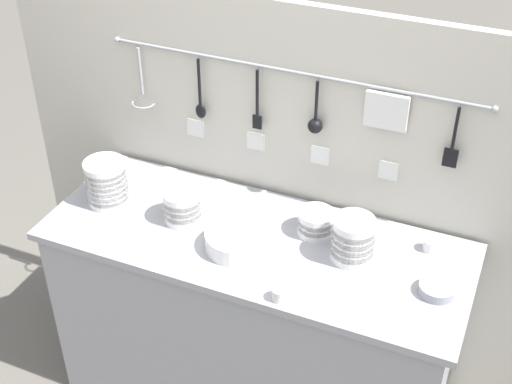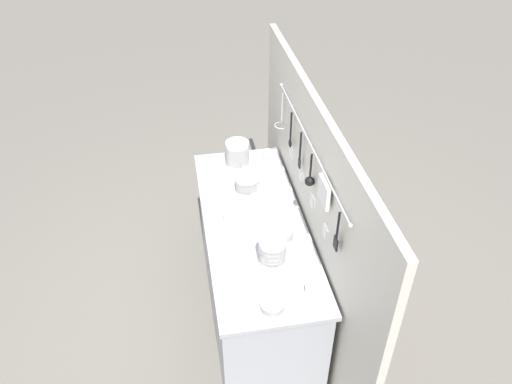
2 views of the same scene
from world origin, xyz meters
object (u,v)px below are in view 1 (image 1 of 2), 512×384
at_px(bowl_stack_nested_right, 182,206).
at_px(bowl_stack_short_front, 316,222).
at_px(cup_front_left, 430,245).
at_px(cup_edge_near, 122,164).
at_px(bowl_stack_wide_centre, 353,239).
at_px(plate_stack, 237,240).
at_px(cup_by_caddy, 280,294).
at_px(steel_mixing_bowl, 437,289).
at_px(bowl_stack_tall_left, 106,182).
at_px(cup_beside_plates, 187,196).

xyz_separation_m(bowl_stack_nested_right, bowl_stack_short_front, (0.49, 0.13, -0.02)).
relative_size(bowl_stack_nested_right, bowl_stack_short_front, 1.05).
bearing_deg(bowl_stack_nested_right, cup_front_left, 12.10).
bearing_deg(cup_front_left, cup_edge_near, 178.90).
bearing_deg(bowl_stack_wide_centre, cup_front_left, 31.70).
relative_size(bowl_stack_wide_centre, plate_stack, 0.74).
height_order(plate_stack, cup_by_caddy, plate_stack).
bearing_deg(cup_front_left, bowl_stack_wide_centre, -148.30).
bearing_deg(bowl_stack_short_front, bowl_stack_wide_centre, -27.65).
xyz_separation_m(bowl_stack_short_front, cup_edge_near, (-0.89, 0.09, -0.02)).
bearing_deg(cup_by_caddy, steel_mixing_bowl, 26.62).
bearing_deg(bowl_stack_short_front, plate_stack, -140.03).
xyz_separation_m(bowl_stack_short_front, cup_front_left, (0.41, 0.07, -0.02)).
bearing_deg(cup_front_left, bowl_stack_tall_left, -170.67).
bearing_deg(cup_edge_near, steel_mixing_bowl, -9.90).
xyz_separation_m(steel_mixing_bowl, cup_by_caddy, (-0.47, -0.24, 0.01)).
xyz_separation_m(cup_by_caddy, cup_beside_plates, (-0.54, 0.38, 0.00)).
relative_size(bowl_stack_wide_centre, cup_beside_plates, 3.24).
distance_m(bowl_stack_tall_left, cup_beside_plates, 0.32).
relative_size(bowl_stack_tall_left, cup_by_caddy, 3.53).
height_order(bowl_stack_short_front, bowl_stack_wide_centre, bowl_stack_wide_centre).
bearing_deg(cup_front_left, plate_stack, -157.98).
bearing_deg(cup_edge_near, bowl_stack_tall_left, -70.91).
bearing_deg(bowl_stack_nested_right, cup_by_caddy, -27.19).
bearing_deg(cup_edge_near, cup_beside_plates, -15.38).
distance_m(bowl_stack_tall_left, bowl_stack_short_front, 0.83).
xyz_separation_m(bowl_stack_tall_left, cup_front_left, (1.23, 0.20, -0.07)).
bearing_deg(bowl_stack_tall_left, cup_by_caddy, -16.82).
height_order(bowl_stack_nested_right, plate_stack, bowl_stack_nested_right).
xyz_separation_m(bowl_stack_nested_right, steel_mixing_bowl, (0.97, -0.02, -0.05)).
bearing_deg(bowl_stack_nested_right, bowl_stack_short_front, 14.58).
bearing_deg(steel_mixing_bowl, bowl_stack_tall_left, 179.42).
relative_size(bowl_stack_short_front, steel_mixing_bowl, 1.09).
distance_m(bowl_stack_short_front, bowl_stack_wide_centre, 0.19).
distance_m(bowl_stack_tall_left, bowl_stack_wide_centre, 0.98).
height_order(bowl_stack_short_front, cup_beside_plates, bowl_stack_short_front).
relative_size(plate_stack, cup_beside_plates, 4.38).
xyz_separation_m(bowl_stack_wide_centre, cup_edge_near, (-1.06, 0.18, -0.06)).
distance_m(bowl_stack_tall_left, cup_edge_near, 0.25).
height_order(bowl_stack_nested_right, cup_by_caddy, bowl_stack_nested_right).
bearing_deg(bowl_stack_tall_left, plate_stack, -5.86).
relative_size(steel_mixing_bowl, cup_beside_plates, 2.37).
relative_size(bowl_stack_short_front, bowl_stack_wide_centre, 0.80).
bearing_deg(bowl_stack_wide_centre, bowl_stack_tall_left, -177.16).
bearing_deg(bowl_stack_short_front, cup_front_left, 9.11).
distance_m(bowl_stack_nested_right, cup_edge_near, 0.46).
height_order(bowl_stack_tall_left, steel_mixing_bowl, bowl_stack_tall_left).
bearing_deg(bowl_stack_tall_left, steel_mixing_bowl, -0.58).
height_order(bowl_stack_nested_right, cup_edge_near, bowl_stack_nested_right).
relative_size(bowl_stack_tall_left, bowl_stack_wide_centre, 1.09).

